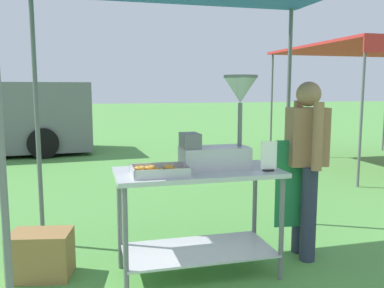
{
  "coord_description": "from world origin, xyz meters",
  "views": [
    {
      "loc": [
        -1.09,
        -2.18,
        1.55
      ],
      "look_at": [
        -0.23,
        1.16,
        1.08
      ],
      "focal_mm": 38.11,
      "sensor_mm": 36.0,
      "label": 1
    }
  ],
  "objects_px": {
    "donut_cart": "(198,201)",
    "supply_crate": "(41,255)",
    "neighbour_tent": "(382,50)",
    "menu_sign": "(269,159)",
    "vendor": "(305,160)",
    "donut_fryer": "(222,133)",
    "donut_tray": "(160,172)"
  },
  "relations": [
    {
      "from": "vendor",
      "to": "supply_crate",
      "type": "xyz_separation_m",
      "value": [
        -2.3,
        0.15,
        -0.71
      ]
    },
    {
      "from": "donut_cart",
      "to": "donut_fryer",
      "type": "height_order",
      "value": "donut_fryer"
    },
    {
      "from": "vendor",
      "to": "supply_crate",
      "type": "height_order",
      "value": "vendor"
    },
    {
      "from": "donut_cart",
      "to": "supply_crate",
      "type": "bearing_deg",
      "value": 168.26
    },
    {
      "from": "supply_crate",
      "to": "donut_tray",
      "type": "bearing_deg",
      "value": -21.78
    },
    {
      "from": "donut_cart",
      "to": "donut_fryer",
      "type": "xyz_separation_m",
      "value": [
        0.21,
        0.04,
        0.55
      ]
    },
    {
      "from": "menu_sign",
      "to": "neighbour_tent",
      "type": "xyz_separation_m",
      "value": [
        4.27,
        4.03,
        1.31
      ]
    },
    {
      "from": "vendor",
      "to": "neighbour_tent",
      "type": "relative_size",
      "value": 0.48
    },
    {
      "from": "supply_crate",
      "to": "menu_sign",
      "type": "bearing_deg",
      "value": -13.88
    },
    {
      "from": "donut_cart",
      "to": "donut_fryer",
      "type": "bearing_deg",
      "value": 10.59
    },
    {
      "from": "neighbour_tent",
      "to": "menu_sign",
      "type": "bearing_deg",
      "value": -136.61
    },
    {
      "from": "donut_cart",
      "to": "menu_sign",
      "type": "relative_size",
      "value": 5.55
    },
    {
      "from": "vendor",
      "to": "neighbour_tent",
      "type": "xyz_separation_m",
      "value": [
        3.77,
        3.74,
        1.4
      ]
    },
    {
      "from": "menu_sign",
      "to": "vendor",
      "type": "distance_m",
      "value": 0.59
    },
    {
      "from": "donut_cart",
      "to": "menu_sign",
      "type": "xyz_separation_m",
      "value": [
        0.54,
        -0.18,
        0.36
      ]
    },
    {
      "from": "donut_cart",
      "to": "donut_fryer",
      "type": "distance_m",
      "value": 0.59
    },
    {
      "from": "vendor",
      "to": "supply_crate",
      "type": "relative_size",
      "value": 3.02
    },
    {
      "from": "donut_fryer",
      "to": "supply_crate",
      "type": "relative_size",
      "value": 1.44
    },
    {
      "from": "donut_cart",
      "to": "vendor",
      "type": "height_order",
      "value": "vendor"
    },
    {
      "from": "donut_fryer",
      "to": "supply_crate",
      "type": "bearing_deg",
      "value": 171.41
    },
    {
      "from": "vendor",
      "to": "supply_crate",
      "type": "distance_m",
      "value": 2.42
    },
    {
      "from": "menu_sign",
      "to": "donut_tray",
      "type": "bearing_deg",
      "value": 175.2
    },
    {
      "from": "donut_tray",
      "to": "donut_fryer",
      "type": "relative_size",
      "value": 0.58
    },
    {
      "from": "donut_fryer",
      "to": "neighbour_tent",
      "type": "bearing_deg",
      "value": 39.69
    },
    {
      "from": "donut_tray",
      "to": "supply_crate",
      "type": "distance_m",
      "value": 1.24
    },
    {
      "from": "donut_fryer",
      "to": "neighbour_tent",
      "type": "height_order",
      "value": "neighbour_tent"
    },
    {
      "from": "menu_sign",
      "to": "vendor",
      "type": "relative_size",
      "value": 0.15
    },
    {
      "from": "supply_crate",
      "to": "donut_fryer",
      "type": "bearing_deg",
      "value": -8.59
    },
    {
      "from": "menu_sign",
      "to": "vendor",
      "type": "height_order",
      "value": "vendor"
    },
    {
      "from": "neighbour_tent",
      "to": "donut_cart",
      "type": "bearing_deg",
      "value": -141.28
    },
    {
      "from": "donut_tray",
      "to": "donut_fryer",
      "type": "bearing_deg",
      "value": 15.29
    },
    {
      "from": "supply_crate",
      "to": "vendor",
      "type": "bearing_deg",
      "value": -3.74
    }
  ]
}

